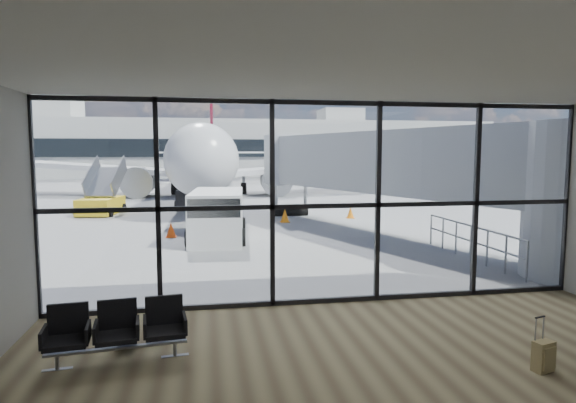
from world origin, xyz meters
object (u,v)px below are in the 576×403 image
object	(u,v)px
seating_row	(117,328)
backpack	(126,333)
belt_loader	(191,196)
mobile_stairs	(102,203)
suitcase	(544,356)
service_van	(217,215)
airliner	(209,158)

from	to	relation	value
seating_row	backpack	xyz separation A→B (m)	(0.04, 0.53, -0.29)
seating_row	belt_loader	bearing A→B (deg)	81.91
belt_loader	mobile_stairs	bearing A→B (deg)	-149.24
suitcase	mobile_stairs	world-z (taller)	mobile_stairs
backpack	mobile_stairs	bearing A→B (deg)	97.52
suitcase	belt_loader	world-z (taller)	belt_loader
belt_loader	mobile_stairs	xyz separation A→B (m)	(-4.77, -2.60, -0.06)
seating_row	backpack	bearing A→B (deg)	78.73
backpack	suitcase	bearing A→B (deg)	-22.91
mobile_stairs	service_van	bearing A→B (deg)	-47.56
mobile_stairs	seating_row	bearing A→B (deg)	-69.38
seating_row	mobile_stairs	world-z (taller)	mobile_stairs
service_van	backpack	bearing A→B (deg)	-95.66
belt_loader	service_van	bearing A→B (deg)	-81.46
suitcase	belt_loader	distance (m)	24.64
suitcase	airliner	distance (m)	34.72
service_van	mobile_stairs	world-z (taller)	mobile_stairs
seating_row	backpack	distance (m)	0.61
seating_row	airliner	xyz separation A→B (m)	(1.80, 32.72, 2.40)
service_van	mobile_stairs	xyz separation A→B (m)	(-6.08, 9.08, -0.37)
suitcase	airliner	bearing A→B (deg)	82.05
service_van	mobile_stairs	distance (m)	10.93
service_van	suitcase	bearing A→B (deg)	-64.54
seating_row	suitcase	bearing A→B (deg)	-20.17
service_van	mobile_stairs	bearing A→B (deg)	128.49
backpack	belt_loader	size ratio (longest dim) A/B	0.12
suitcase	airliner	size ratio (longest dim) A/B	0.02
seating_row	airliner	bearing A→B (deg)	80.23
service_van	belt_loader	bearing A→B (deg)	101.10
seating_row	suitcase	world-z (taller)	seating_row
backpack	service_van	distance (m)	10.31
backpack	mobile_stairs	size ratio (longest dim) A/B	0.14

